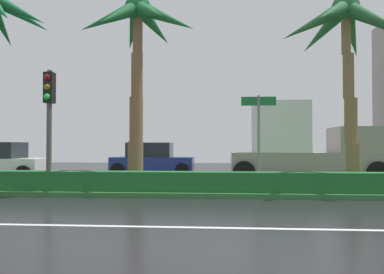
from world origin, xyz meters
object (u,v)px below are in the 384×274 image
(traffic_signal_median_left, at_px, (49,108))
(street_name_sign, at_px, (259,129))
(palm_tree_centre_left, at_px, (138,37))
(car_in_traffic_second, at_px, (152,159))
(box_truck_lead, at_px, (302,146))
(palm_tree_centre, at_px, (345,35))

(traffic_signal_median_left, xyz_separation_m, street_name_sign, (6.54, 0.73, -0.66))
(palm_tree_centre_left, relative_size, street_name_sign, 2.25)
(street_name_sign, height_order, car_in_traffic_second, street_name_sign)
(box_truck_lead, bearing_deg, palm_tree_centre, -82.05)
(traffic_signal_median_left, bearing_deg, palm_tree_centre, 9.36)
(palm_tree_centre_left, relative_size, palm_tree_centre, 1.04)
(palm_tree_centre_left, distance_m, box_truck_lead, 8.57)
(car_in_traffic_second, xyz_separation_m, box_truck_lead, (7.25, -2.94, 0.72))
(car_in_traffic_second, relative_size, box_truck_lead, 0.67)
(palm_tree_centre_left, bearing_deg, traffic_signal_median_left, -146.06)
(traffic_signal_median_left, distance_m, street_name_sign, 6.61)
(palm_tree_centre_left, distance_m, street_name_sign, 5.33)
(street_name_sign, height_order, box_truck_lead, box_truck_lead)
(traffic_signal_median_left, relative_size, street_name_sign, 1.25)
(palm_tree_centre_left, relative_size, traffic_signal_median_left, 1.79)
(street_name_sign, xyz_separation_m, box_truck_lead, (2.38, 5.04, -0.53))
(palm_tree_centre, bearing_deg, palm_tree_centre_left, 179.31)
(street_name_sign, bearing_deg, car_in_traffic_second, 121.41)
(car_in_traffic_second, bearing_deg, palm_tree_centre, -42.34)
(palm_tree_centre_left, relative_size, car_in_traffic_second, 1.57)
(palm_tree_centre, height_order, box_truck_lead, palm_tree_centre)
(box_truck_lead, bearing_deg, street_name_sign, -115.27)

